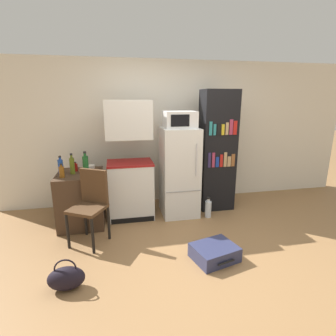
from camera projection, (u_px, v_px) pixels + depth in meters
The scene contains 17 objects.
ground_plane at pixel (206, 257), 3.14m from camera, with size 24.00×24.00×0.00m, color olive.
wall_back at pixel (182, 133), 4.76m from camera, with size 6.40×0.10×2.48m.
side_table at pixel (82, 198), 3.91m from camera, with size 0.64×0.73×0.79m.
kitchen_hutch at pixel (130, 166), 4.05m from camera, with size 0.69×0.53×1.82m.
refrigerator at pixel (179, 172), 4.19m from camera, with size 0.57×0.62×1.41m.
microwave at pixel (180, 119), 3.98m from camera, with size 0.48×0.40×0.25m.
bookshelf at pixel (217, 151), 4.35m from camera, with size 0.56×0.39×1.98m.
bottle_amber_beer at pixel (62, 172), 3.59m from camera, with size 0.07×0.07×0.19m.
bottle_olive_oil at pixel (72, 165), 3.75m from camera, with size 0.07×0.07×0.30m.
bottle_green_tall at pixel (86, 164), 3.79m from camera, with size 0.08×0.08×0.32m.
bottle_ketchup_red at pixel (76, 167), 3.91m from camera, with size 0.06×0.06×0.14m.
bottle_blue_soda at pixel (61, 166), 3.77m from camera, with size 0.07×0.07×0.26m.
bowl at pixel (89, 167), 4.08m from camera, with size 0.17×0.17×0.05m.
chair at pixel (91, 200), 3.37m from camera, with size 0.55×0.55×0.96m.
suitcase_large_flat at pixel (214, 252), 3.08m from camera, with size 0.58×0.51×0.17m.
handbag at pixel (66, 278), 2.58m from camera, with size 0.36×0.20×0.33m.
water_bottle_front at pixel (208, 209), 4.17m from camera, with size 0.10×0.10×0.34m.
Camera 1 is at (-1.00, -2.61, 1.84)m, focal length 28.00 mm.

